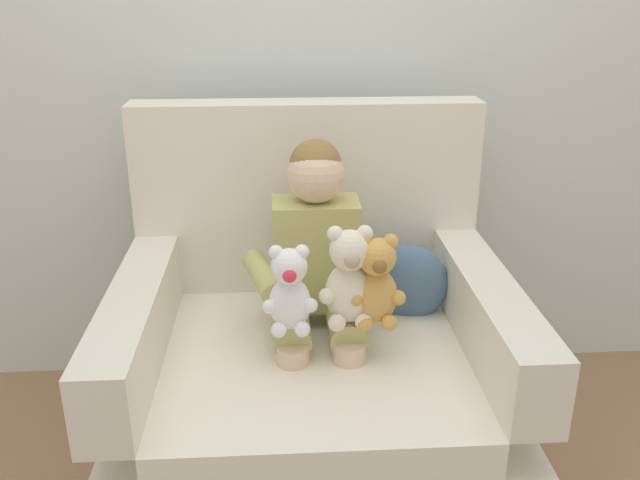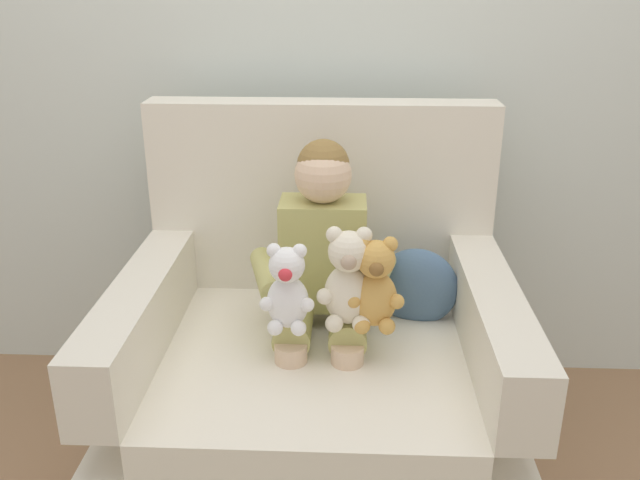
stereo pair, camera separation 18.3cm
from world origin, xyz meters
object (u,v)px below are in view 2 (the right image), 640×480
seated_child (322,266)px  plush_white (287,290)px  plush_cream (348,280)px  throw_pillow (417,287)px  armchair (317,372)px  plush_honey (375,286)px

seated_child → plush_white: (-0.09, -0.20, 0.01)m
plush_cream → seated_child: bearing=115.4°
seated_child → throw_pillow: (0.30, 0.10, -0.11)m
armchair → seated_child: (0.02, 0.03, 0.35)m
seated_child → plush_white: bearing=-115.9°
seated_child → plush_white: size_ratio=3.26×
armchair → plush_cream: bearing=-54.5°
plush_white → throw_pillow: 0.50m
armchair → plush_honey: 0.43m
plush_white → throw_pillow: plush_white is taller
armchair → seated_child: 0.35m
plush_white → plush_honey: size_ratio=0.94×
plush_white → armchair: bearing=65.3°
armchair → plush_white: bearing=-113.4°
seated_child → throw_pillow: 0.33m
plush_cream → throw_pillow: size_ratio=1.12×
plush_honey → throw_pillow: plush_honey is taller
plush_cream → throw_pillow: (0.22, 0.27, -0.14)m
seated_child → plush_cream: seated_child is taller
armchair → plush_honey: bearing=-40.4°
plush_cream → plush_honey: bearing=-7.6°
throw_pillow → plush_white: bearing=-142.2°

